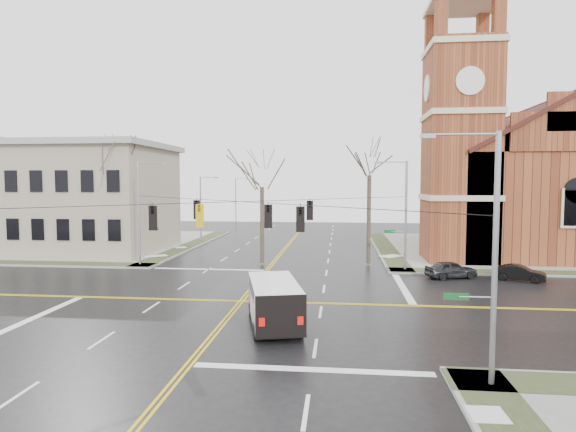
# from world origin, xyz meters

# --- Properties ---
(ground) EXTENTS (120.00, 120.00, 0.00)m
(ground) POSITION_xyz_m (0.00, 0.00, 0.00)
(ground) COLOR black
(ground) RESTS_ON ground
(sidewalks) EXTENTS (80.00, 80.00, 0.17)m
(sidewalks) POSITION_xyz_m (0.00, 0.00, 0.08)
(sidewalks) COLOR gray
(sidewalks) RESTS_ON ground
(road_markings) EXTENTS (100.00, 100.00, 0.01)m
(road_markings) POSITION_xyz_m (0.00, 0.00, 0.01)
(road_markings) COLOR gold
(road_markings) RESTS_ON ground
(church) EXTENTS (24.28, 27.48, 27.50)m
(church) POSITION_xyz_m (24.76, 24.78, 8.43)
(church) COLOR brown
(church) RESTS_ON ground
(civic_building_a) EXTENTS (18.00, 14.00, 11.00)m
(civic_building_a) POSITION_xyz_m (-22.00, 20.00, 5.50)
(civic_building_a) COLOR gray
(civic_building_a) RESTS_ON ground
(signal_pole_ne) EXTENTS (2.75, 0.22, 9.00)m
(signal_pole_ne) POSITION_xyz_m (11.32, 11.50, 4.95)
(signal_pole_ne) COLOR gray
(signal_pole_ne) RESTS_ON ground
(signal_pole_nw) EXTENTS (2.75, 0.22, 9.00)m
(signal_pole_nw) POSITION_xyz_m (-11.32, 11.50, 4.95)
(signal_pole_nw) COLOR gray
(signal_pole_nw) RESTS_ON ground
(signal_pole_se) EXTENTS (2.75, 0.22, 9.00)m
(signal_pole_se) POSITION_xyz_m (11.32, -11.50, 4.95)
(signal_pole_se) COLOR gray
(signal_pole_se) RESTS_ON ground
(span_wires) EXTENTS (23.02, 23.02, 0.03)m
(span_wires) POSITION_xyz_m (0.00, 0.00, 6.20)
(span_wires) COLOR black
(span_wires) RESTS_ON ground
(traffic_signals) EXTENTS (8.21, 8.26, 1.30)m
(traffic_signals) POSITION_xyz_m (-0.00, -0.67, 5.45)
(traffic_signals) COLOR black
(traffic_signals) RESTS_ON ground
(streetlight_north_a) EXTENTS (2.30, 0.20, 8.00)m
(streetlight_north_a) POSITION_xyz_m (-10.65, 28.00, 4.47)
(streetlight_north_a) COLOR gray
(streetlight_north_a) RESTS_ON ground
(streetlight_north_b) EXTENTS (2.30, 0.20, 8.00)m
(streetlight_north_b) POSITION_xyz_m (-10.65, 48.00, 4.47)
(streetlight_north_b) COLOR gray
(streetlight_north_b) RESTS_ON ground
(cargo_van) EXTENTS (3.72, 6.42, 2.30)m
(cargo_van) POSITION_xyz_m (2.67, -4.68, 1.36)
(cargo_van) COLOR white
(cargo_van) RESTS_ON ground
(parked_car_a) EXTENTS (4.25, 2.72, 1.35)m
(parked_car_a) POSITION_xyz_m (14.63, 8.83, 0.67)
(parked_car_a) COLOR black
(parked_car_a) RESTS_ON ground
(parked_car_b) EXTENTS (3.84, 2.64, 1.20)m
(parked_car_b) POSITION_xyz_m (19.48, 8.30, 0.60)
(parked_car_b) COLOR black
(parked_car_b) RESTS_ON ground
(tree_nw_far) EXTENTS (4.00, 4.00, 12.37)m
(tree_nw_far) POSITION_xyz_m (-14.25, 13.31, 8.94)
(tree_nw_far) COLOR #3C3026
(tree_nw_far) RESTS_ON ground
(tree_nw_near) EXTENTS (4.00, 4.00, 10.21)m
(tree_nw_near) POSITION_xyz_m (-0.85, 13.38, 7.41)
(tree_nw_near) COLOR #3C3026
(tree_nw_near) RESTS_ON ground
(tree_ne) EXTENTS (4.00, 4.00, 11.80)m
(tree_ne) POSITION_xyz_m (8.63, 14.12, 8.53)
(tree_ne) COLOR #3C3026
(tree_ne) RESTS_ON ground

